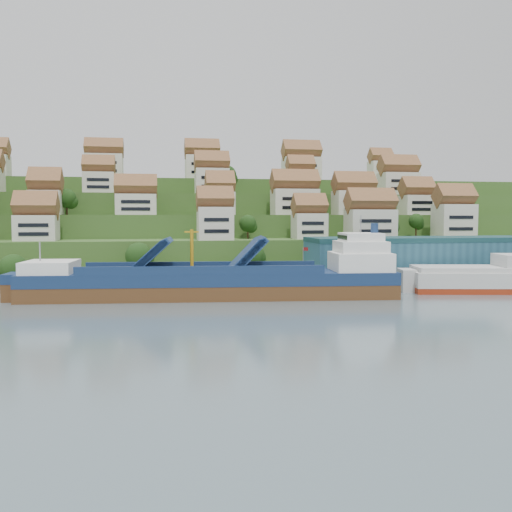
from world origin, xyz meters
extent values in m
plane|color=slate|center=(0.00, 0.00, 0.00)|extent=(300.00, 300.00, 0.00)
cube|color=gray|center=(20.00, 15.00, 1.10)|extent=(180.00, 14.00, 2.20)
cube|color=#2D4C1E|center=(0.00, 86.00, 2.00)|extent=(260.00, 128.00, 4.00)
cube|color=#2D4C1E|center=(0.00, 91.00, 5.50)|extent=(260.00, 118.00, 11.00)
cube|color=#2D4C1E|center=(0.00, 99.00, 9.00)|extent=(260.00, 102.00, 18.00)
cube|color=#2D4C1E|center=(0.00, 107.00, 12.50)|extent=(260.00, 86.00, 25.00)
cube|color=#2D4C1E|center=(0.00, 116.00, 15.50)|extent=(260.00, 68.00, 31.00)
cube|color=beige|center=(-47.94, 40.90, 14.43)|extent=(10.81, 8.57, 6.87)
cube|color=beige|center=(-0.06, 36.88, 15.56)|extent=(9.64, 7.62, 9.12)
cube|color=beige|center=(28.06, 40.61, 14.70)|extent=(9.27, 7.73, 7.40)
cube|color=beige|center=(45.53, 37.05, 15.25)|extent=(13.60, 8.26, 8.50)
cube|color=beige|center=(73.14, 38.98, 16.08)|extent=(11.06, 8.31, 10.16)
cube|color=beige|center=(-47.94, 55.66, 21.56)|extent=(9.04, 8.98, 7.13)
cube|color=beige|center=(-21.95, 55.15, 21.12)|extent=(12.03, 7.90, 6.23)
cube|color=beige|center=(3.15, 52.32, 21.44)|extent=(8.38, 8.56, 6.88)
cube|color=beige|center=(27.70, 56.57, 22.08)|extent=(14.40, 8.36, 8.16)
cube|color=beige|center=(46.69, 54.33, 21.85)|extent=(12.74, 8.18, 7.69)
cube|color=beige|center=(68.22, 54.10, 21.21)|extent=(10.07, 8.04, 6.42)
cube|color=beige|center=(-33.96, 70.09, 28.36)|extent=(9.78, 7.30, 6.72)
cube|color=beige|center=(2.40, 68.46, 29.13)|extent=(10.90, 7.79, 8.26)
cube|color=beige|center=(33.12, 70.32, 29.06)|extent=(8.84, 7.14, 8.13)
cube|color=beige|center=(68.87, 69.78, 28.94)|extent=(13.04, 8.47, 7.88)
cube|color=beige|center=(-33.52, 87.20, 35.16)|extent=(12.69, 7.51, 8.31)
cube|color=beige|center=(1.06, 89.72, 35.36)|extent=(12.07, 8.15, 8.72)
cube|color=beige|center=(38.56, 89.55, 35.34)|extent=(13.66, 8.73, 8.67)
cube|color=beige|center=(71.47, 92.53, 35.03)|extent=(8.55, 7.05, 8.06)
ellipsoid|color=#204316|center=(8.88, 26.11, 7.43)|extent=(5.90, 5.90, 5.90)
ellipsoid|color=#204316|center=(-20.74, 26.29, 7.59)|extent=(6.76, 6.76, 6.76)
ellipsoid|color=#204316|center=(54.83, 43.11, 14.69)|extent=(4.58, 4.58, 4.58)
ellipsoid|color=#204316|center=(62.86, 43.11, 16.12)|extent=(4.63, 4.63, 4.63)
ellipsoid|color=#204316|center=(10.31, 43.66, 15.47)|extent=(5.04, 5.04, 5.04)
ellipsoid|color=#204316|center=(45.54, 59.83, 22.78)|extent=(4.59, 4.59, 4.59)
ellipsoid|color=#204316|center=(-51.27, 59.38, 21.87)|extent=(5.45, 5.45, 5.45)
ellipsoid|color=#204316|center=(-42.39, 57.97, 22.93)|extent=(5.75, 5.75, 5.75)
ellipsoid|color=#204316|center=(7.91, 73.21, 31.54)|extent=(6.85, 6.85, 6.85)
ellipsoid|color=#204316|center=(36.08, 75.94, 30.56)|extent=(5.00, 5.00, 5.00)
ellipsoid|color=#204316|center=(-49.21, 19.00, 5.52)|extent=(6.55, 6.55, 6.55)
cube|color=#265569|center=(52.00, 17.00, 7.20)|extent=(60.00, 15.00, 10.00)
cylinder|color=gray|center=(18.00, 10.00, 6.20)|extent=(0.16, 0.16, 8.00)
cube|color=maroon|center=(18.60, 10.00, 9.80)|extent=(1.20, 0.05, 0.80)
cube|color=#56341A|center=(-4.93, 0.45, 1.00)|extent=(80.30, 19.97, 5.09)
cube|color=navy|center=(-4.93, 0.45, 4.38)|extent=(80.31, 20.09, 2.65)
cube|color=white|center=(-38.40, 3.75, 6.93)|extent=(11.28, 12.56, 2.65)
cube|color=#262628|center=(-6.96, 0.65, 5.71)|extent=(51.72, 15.34, 0.31)
cube|color=navy|center=(-18.12, 1.75, 9.17)|extent=(8.70, 11.94, 7.05)
cube|color=navy|center=(2.17, -0.25, 9.17)|extent=(8.32, 11.91, 7.45)
cylinder|color=#C68F17|center=(-8.99, 0.85, 10.19)|extent=(0.78, 0.78, 9.17)
cube|color=white|center=(27.52, -2.75, 7.64)|extent=(13.31, 12.76, 4.08)
cube|color=white|center=(27.52, -2.75, 10.90)|extent=(11.16, 11.34, 2.55)
cube|color=white|center=(27.52, -2.75, 13.04)|extent=(9.01, 9.93, 1.83)
cylinder|color=navy|center=(30.56, -3.05, 14.98)|extent=(1.78, 1.78, 2.24)
cube|color=maroon|center=(58.46, -0.02, 0.65)|extent=(34.45, 18.15, 2.84)
cube|color=silver|center=(58.46, -0.02, 3.06)|extent=(34.48, 18.26, 3.49)
cube|color=silver|center=(58.46, -0.02, 5.24)|extent=(32.61, 16.65, 1.31)
camera|label=1|loc=(-17.31, -120.93, 17.59)|focal=40.00mm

